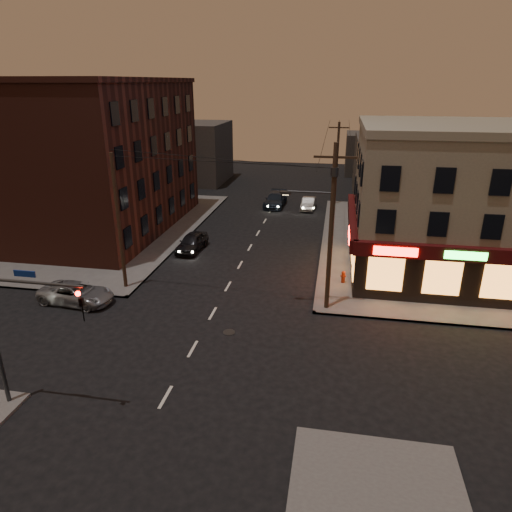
% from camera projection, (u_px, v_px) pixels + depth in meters
% --- Properties ---
extents(ground, '(120.00, 120.00, 0.00)m').
position_uv_depth(ground, '(193.00, 349.00, 24.11)').
color(ground, black).
rests_on(ground, ground).
extents(sidewalk_ne, '(24.00, 28.00, 0.15)m').
position_uv_depth(sidewalk_ne, '(465.00, 248.00, 38.57)').
color(sidewalk_ne, '#514F4C').
rests_on(sidewalk_ne, ground).
extents(sidewalk_nw, '(24.00, 28.00, 0.15)m').
position_uv_depth(sidewalk_nw, '(75.00, 225.00, 44.51)').
color(sidewalk_nw, '#514F4C').
rests_on(sidewalk_nw, ground).
extents(pizza_building, '(15.85, 12.85, 10.50)m').
position_uv_depth(pizza_building, '(466.00, 202.00, 31.90)').
color(pizza_building, gray).
rests_on(pizza_building, sidewalk_ne).
extents(brick_apartment, '(12.00, 20.00, 13.00)m').
position_uv_depth(brick_apartment, '(100.00, 158.00, 41.58)').
color(brick_apartment, '#492017').
rests_on(brick_apartment, sidewalk_nw).
extents(bg_building_ne_a, '(10.00, 12.00, 7.00)m').
position_uv_depth(bg_building_ne_a, '(397.00, 167.00, 55.46)').
color(bg_building_ne_a, '#3F3D3A').
rests_on(bg_building_ne_a, ground).
extents(bg_building_nw, '(9.00, 10.00, 8.00)m').
position_uv_depth(bg_building_nw, '(193.00, 152.00, 63.41)').
color(bg_building_nw, '#3F3D3A').
rests_on(bg_building_nw, ground).
extents(bg_building_ne_b, '(8.00, 8.00, 6.00)m').
position_uv_depth(bg_building_ne_b, '(373.00, 154.00, 68.83)').
color(bg_building_ne_b, '#3F3D3A').
rests_on(bg_building_ne_b, ground).
extents(utility_pole_main, '(4.20, 0.44, 10.00)m').
position_uv_depth(utility_pole_main, '(330.00, 220.00, 26.27)').
color(utility_pole_main, '#382619').
rests_on(utility_pole_main, sidewalk_ne).
extents(utility_pole_far, '(0.26, 0.26, 9.00)m').
position_uv_depth(utility_pole_far, '(337.00, 164.00, 50.72)').
color(utility_pole_far, '#382619').
rests_on(utility_pole_far, sidewalk_ne).
extents(utility_pole_west, '(0.24, 0.24, 9.00)m').
position_uv_depth(utility_pole_west, '(119.00, 223.00, 29.54)').
color(utility_pole_west, '#382619').
rests_on(utility_pole_west, sidewalk_nw).
extents(traffic_signal, '(4.49, 0.32, 6.47)m').
position_uv_depth(traffic_signal, '(13.00, 322.00, 18.39)').
color(traffic_signal, '#333538').
rests_on(traffic_signal, ground).
extents(suv_cross, '(4.94, 2.63, 1.32)m').
position_uv_depth(suv_cross, '(76.00, 293.00, 28.92)').
color(suv_cross, gray).
rests_on(suv_cross, ground).
extents(sedan_near, '(2.01, 4.37, 1.45)m').
position_uv_depth(sedan_near, '(192.00, 242.00, 37.89)').
color(sedan_near, black).
rests_on(sedan_near, ground).
extents(sedan_mid, '(1.57, 3.99, 1.29)m').
position_uv_depth(sedan_mid, '(308.00, 203.00, 50.23)').
color(sedan_mid, gray).
rests_on(sedan_mid, ground).
extents(sedan_far, '(2.31, 5.27, 1.51)m').
position_uv_depth(sedan_far, '(275.00, 200.00, 51.34)').
color(sedan_far, black).
rests_on(sedan_far, ground).
extents(fire_hydrant, '(0.38, 0.38, 0.85)m').
position_uv_depth(fire_hydrant, '(343.00, 276.00, 31.56)').
color(fire_hydrant, maroon).
rests_on(fire_hydrant, sidewalk_ne).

